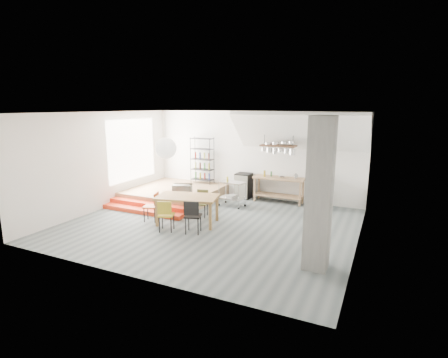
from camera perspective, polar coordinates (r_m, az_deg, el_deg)
The scene contains 26 objects.
floor at distance 10.25m, azimuth -2.26°, elevation -7.40°, with size 8.00×8.00×0.00m, color #515B5E.
wall_back at distance 13.00m, azimuth 4.83°, elevation 3.95°, with size 8.00×0.04×3.20m, color silver.
wall_left at distance 12.19m, azimuth -19.27°, elevation 2.80°, with size 0.04×7.00×3.20m, color silver.
wall_right at distance 8.77m, azimuth 21.53°, elevation -0.68°, with size 0.04×7.00×3.20m, color silver.
ceiling at distance 9.68m, azimuth -2.41°, elevation 10.79°, with size 8.00×7.00×0.02m, color white.
slope_ceiling at distance 11.81m, azimuth 12.15°, elevation 7.57°, with size 4.40×1.80×0.15m, color white.
window_pane at distance 13.25m, azimuth -14.74°, elevation 4.62°, with size 0.02×2.50×2.20m, color white.
platform at distance 13.06m, azimuth -7.97°, elevation -2.35°, with size 3.00×3.00×0.40m, color #936C49.
step_lower at distance 11.58m, azimuth -13.23°, elevation -5.09°, with size 3.00×0.35×0.13m, color red.
step_upper at distance 11.82m, azimuth -12.20°, elevation -4.35°, with size 3.00×0.35×0.27m, color red.
concrete_column at distance 7.39m, azimuth 15.28°, elevation -2.49°, with size 0.50×0.50×3.20m, color slate.
kitchen_counter at distance 12.51m, azimuth 8.91°, elevation -1.00°, with size 1.80×0.60×0.91m.
stove at distance 12.24m, azimuth 15.19°, elevation -2.26°, with size 0.60×0.60×1.18m.
pot_rack at distance 12.06m, azimuth 8.94°, elevation 5.03°, with size 1.20×0.50×1.43m.
wire_shelving at distance 13.60m, azimuth -3.57°, elevation 3.15°, with size 0.88×0.38×1.80m.
microwave_shelf at distance 11.38m, azimuth -6.80°, elevation -2.64°, with size 0.60×0.40×0.16m.
paper_lantern at distance 10.09m, azimuth -9.45°, elevation 4.99°, with size 0.60×0.60×0.60m, color white.
dining_table at distance 10.16m, azimuth -6.01°, elevation -3.27°, with size 1.92×1.36×0.83m.
chair_mustard at distance 9.64m, azimuth -9.51°, elevation -5.52°, with size 0.52×0.52×0.88m.
chair_black at distance 9.39m, azimuth -5.18°, elevation -5.71°, with size 0.53×0.53×0.93m.
chair_olive at distance 10.88m, azimuth -3.64°, elevation -3.54°, with size 0.45×0.45×0.83m.
chair_red at distance 10.59m, azimuth -11.51°, elevation -4.04°, with size 0.51×0.51×0.87m.
rolling_cart at distance 11.91m, azimuth 1.32°, elevation -1.86°, with size 0.93×0.62×0.86m.
mini_fridge at distance 13.02m, azimuth 3.22°, elevation -1.09°, with size 0.55×0.55×0.93m, color black.
microwave at distance 11.34m, azimuth -6.83°, elevation -1.73°, with size 0.60×0.41×0.33m, color beige.
bowl at distance 12.36m, azimuth 9.46°, elevation 0.30°, with size 0.22×0.22×0.05m, color silver.
Camera 1 is at (4.48, -8.57, 3.38)m, focal length 28.00 mm.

